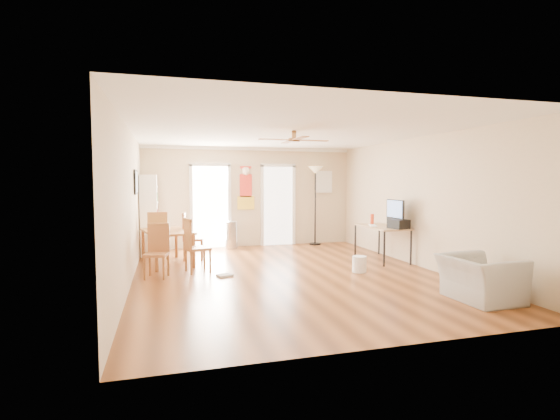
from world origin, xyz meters
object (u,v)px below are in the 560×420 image
object	(u,v)px
torchiere_lamp	(315,206)
printer	(399,224)
bookshelf	(149,215)
dining_chair_right_a	(193,236)
computer_desk	(381,243)
dining_chair_near	(156,251)
dining_chair_right_b	(198,245)
dining_chair_far	(159,235)
wastebasket_a	(359,264)
armchair	(480,279)
trash_can	(231,235)
dining_table	(167,247)

from	to	relation	value
torchiere_lamp	printer	bearing A→B (deg)	-76.37
bookshelf	dining_chair_right_a	bearing A→B (deg)	-37.08
dining_chair_right_a	printer	distance (m)	4.38
dining_chair_right_a	computer_desk	size ratio (longest dim) A/B	0.74
dining_chair_right_a	dining_chair_near	world-z (taller)	dining_chair_right_a
bookshelf	dining_chair_right_b	distance (m)	2.47
dining_chair_far	wastebasket_a	xyz separation A→B (m)	(3.66, -2.50, -0.37)
dining_chair_far	wastebasket_a	bearing A→B (deg)	150.87
dining_chair_right_b	torchiere_lamp	size ratio (longest dim) A/B	0.48
torchiere_lamp	computer_desk	distance (m)	2.62
dining_chair_right_b	printer	world-z (taller)	dining_chair_right_b
armchair	trash_can	bearing A→B (deg)	25.34
computer_desk	printer	world-z (taller)	printer
printer	torchiere_lamp	bearing A→B (deg)	91.47
dining_chair_far	armchair	bearing A→B (deg)	139.04
trash_can	wastebasket_a	distance (m)	3.87
computer_desk	wastebasket_a	distance (m)	1.44
dining_chair_right_a	dining_chair_far	bearing A→B (deg)	68.54
bookshelf	printer	bearing A→B (deg)	-18.98
computer_desk	dining_chair_right_b	bearing A→B (deg)	-177.76
torchiere_lamp	dining_chair_near	bearing A→B (deg)	-144.66
computer_desk	dining_chair_far	bearing A→B (deg)	162.02
trash_can	torchiere_lamp	distance (m)	2.41
bookshelf	dining_chair_right_b	world-z (taller)	bookshelf
bookshelf	dining_chair_right_a	xyz separation A→B (m)	(0.94, -0.96, -0.42)
trash_can	printer	bearing A→B (deg)	-43.61
torchiere_lamp	printer	distance (m)	3.06
bookshelf	dining_chair_near	size ratio (longest dim) A/B	1.96
dining_chair_near	dining_chair_far	world-z (taller)	dining_chair_far
dining_chair_right_a	printer	world-z (taller)	dining_chair_right_a
trash_can	wastebasket_a	xyz separation A→B (m)	(1.91, -3.36, -0.20)
dining_chair_near	dining_chair_right_b	bearing A→B (deg)	34.83
wastebasket_a	computer_desk	bearing A→B (deg)	44.05
dining_chair_near	dining_chair_far	distance (m)	1.96
armchair	printer	bearing A→B (deg)	-7.40
dining_chair_right_a	dining_chair_far	distance (m)	0.82
printer	armchair	bearing A→B (deg)	-108.63
dining_table	wastebasket_a	world-z (taller)	dining_table
bookshelf	torchiere_lamp	world-z (taller)	torchiere_lamp
computer_desk	armchair	xyz separation A→B (m)	(-0.20, -3.15, -0.05)
torchiere_lamp	wastebasket_a	world-z (taller)	torchiere_lamp
bookshelf	dining_chair_far	world-z (taller)	bookshelf
torchiere_lamp	armchair	bearing A→B (deg)	-85.73
dining_table	torchiere_lamp	size ratio (longest dim) A/B	0.66
printer	dining_chair_right_b	bearing A→B (deg)	162.84
trash_can	bookshelf	bearing A→B (deg)	-171.82
printer	armchair	distance (m)	2.71
dining_chair_right_a	armchair	size ratio (longest dim) A/B	1.04
bookshelf	wastebasket_a	xyz separation A→B (m)	(3.88, -3.08, -0.78)
dining_chair_right_a	bookshelf	bearing A→B (deg)	51.43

